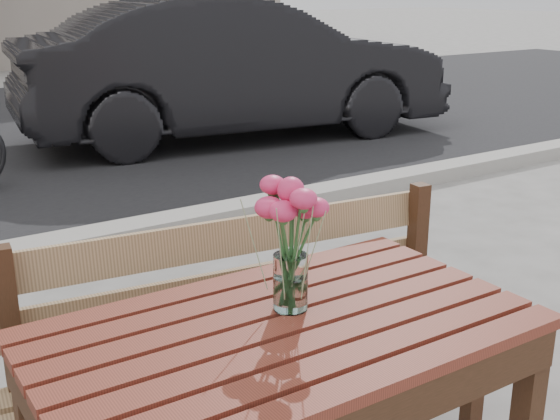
% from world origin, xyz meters
% --- Properties ---
extents(main_table, '(1.27, 0.75, 0.78)m').
position_xyz_m(main_table, '(-0.24, 0.18, 0.65)').
color(main_table, '#602619').
rests_on(main_table, ground).
extents(main_bench, '(1.57, 0.63, 0.95)m').
position_xyz_m(main_bench, '(-0.11, 0.57, 0.58)').
color(main_bench, olive).
rests_on(main_bench, ground).
extents(main_vase, '(0.20, 0.20, 0.36)m').
position_xyz_m(main_vase, '(-0.19, 0.25, 1.00)').
color(main_vase, white).
rests_on(main_vase, main_table).
extents(parked_car, '(4.77, 2.22, 1.51)m').
position_xyz_m(parked_car, '(2.65, 5.52, 0.76)').
color(parked_car, black).
rests_on(parked_car, ground).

